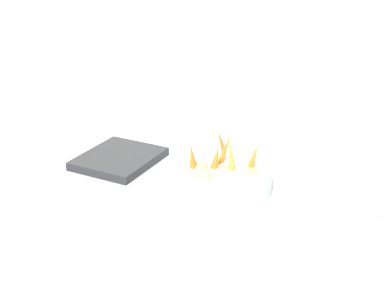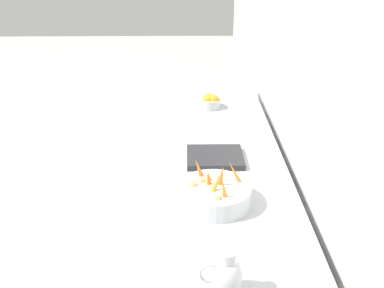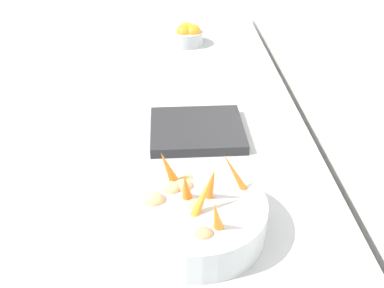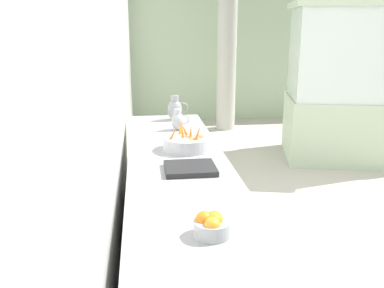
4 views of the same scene
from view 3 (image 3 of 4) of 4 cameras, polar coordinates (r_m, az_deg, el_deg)
The scene contains 4 objects.
prep_counter at distance 1.83m, azimuth 2.77°, elevation -13.23°, with size 0.73×3.35×0.87m, color #9EA0A5.
vegetable_colander at distance 1.24m, azimuth 0.55°, elevation -8.95°, with size 0.38×0.38×0.22m.
orange_bowl at distance 2.47m, azimuth -0.67°, elevation 13.63°, with size 0.17×0.17×0.11m.
counter_sink_basin at distance 1.67m, azimuth 0.63°, elevation 1.78°, with size 0.34×0.30×0.04m, color #232326.
Camera 3 is at (-1.31, 0.96, 1.77)m, focal length 42.33 mm.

